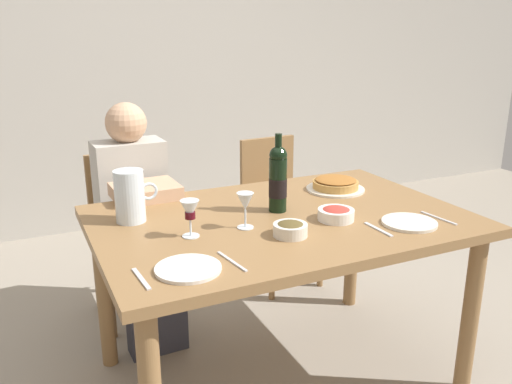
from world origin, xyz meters
The scene contains 19 objects.
ground_plane centered at (0.00, 0.00, 0.00)m, with size 8.00×8.00×0.00m, color gray.
back_wall centered at (0.00, 2.31, 1.40)m, with size 8.00×0.10×2.80m, color #B2ADA3.
dining_table centered at (0.00, 0.00, 0.67)m, with size 1.50×1.00×0.76m.
wine_bottle centered at (0.02, 0.07, 0.90)m, with size 0.08×0.08×0.33m.
water_pitcher centered at (-0.57, 0.20, 0.85)m, with size 0.17×0.12×0.21m.
baked_tart centered at (0.41, 0.22, 0.79)m, with size 0.28×0.28×0.06m.
salad_bowl centered at (0.18, -0.13, 0.79)m, with size 0.15×0.15×0.05m.
olive_bowl centered at (-0.07, -0.20, 0.79)m, with size 0.13×0.13×0.06m.
wine_glass_left_diner centered at (-0.41, -0.05, 0.86)m, with size 0.07×0.07×0.14m.
wine_glass_right_diner centered at (-0.19, -0.06, 0.86)m, with size 0.07×0.07×0.14m.
dinner_plate_left_setting centered at (0.41, -0.29, 0.77)m, with size 0.22×0.22×0.01m, color silver.
dinner_plate_right_setting centered at (-0.50, -0.33, 0.77)m, with size 0.21×0.21×0.01m, color white.
fork_left_setting centered at (0.26, -0.29, 0.76)m, with size 0.16×0.01×0.01m, color silver.
knife_left_setting centered at (0.56, -0.29, 0.76)m, with size 0.18×0.01×0.01m, color silver.
knife_right_setting centered at (-0.35, -0.33, 0.76)m, with size 0.18×0.01×0.01m, color silver.
spoon_right_setting centered at (-0.65, -0.33, 0.76)m, with size 0.16×0.01×0.01m, color silver.
chair_left centered at (-0.45, 0.89, 0.50)m, with size 0.41×0.41×0.87m.
diner_left centered at (-0.45, 0.65, 0.62)m, with size 0.35×0.51×1.16m.
chair_right centered at (0.44, 0.91, 0.50)m, with size 0.43×0.43×0.87m.
Camera 1 is at (-0.96, -1.80, 1.49)m, focal length 37.10 mm.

